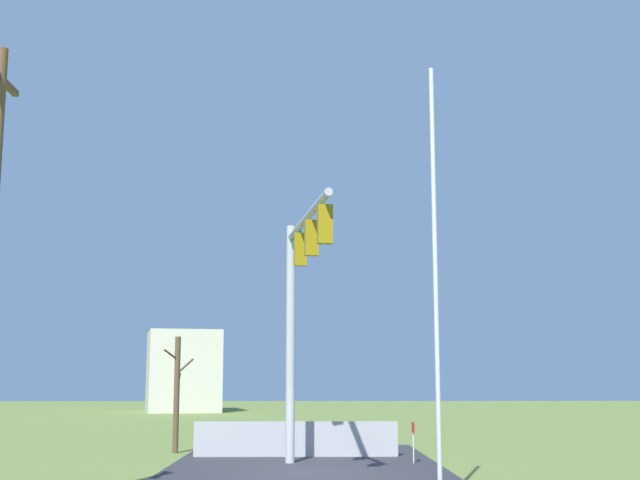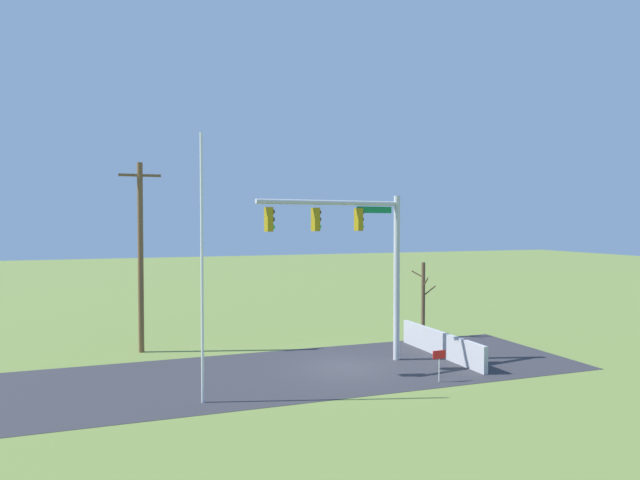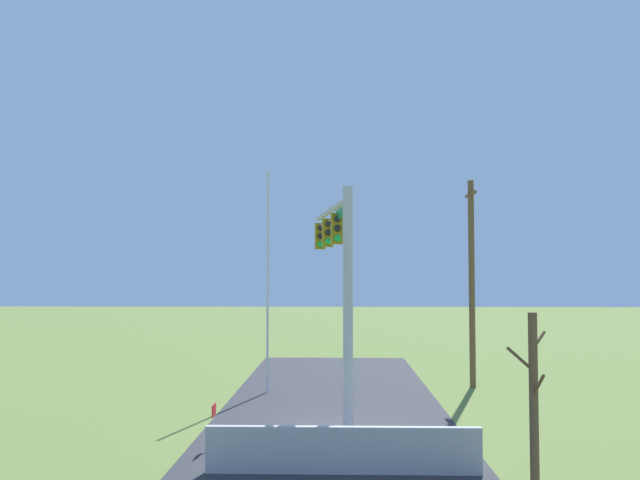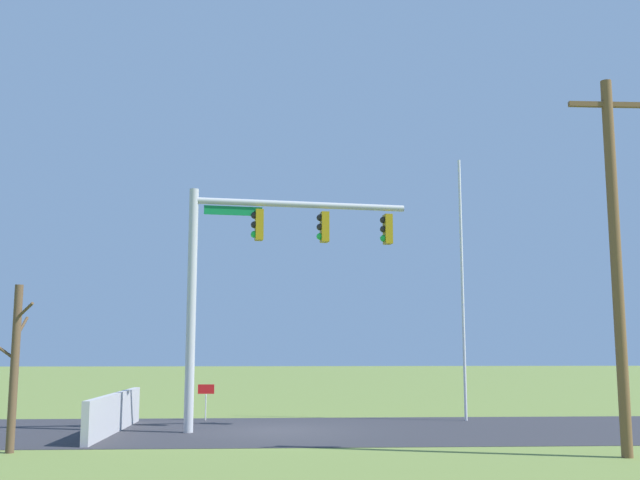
# 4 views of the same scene
# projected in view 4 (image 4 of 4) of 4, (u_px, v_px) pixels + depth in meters

# --- Properties ---
(ground_plane) EXTENTS (160.00, 160.00, 0.00)m
(ground_plane) POSITION_uv_depth(u_px,v_px,m) (279.00, 431.00, 22.35)
(ground_plane) COLOR olive
(road_surface) EXTENTS (28.00, 8.00, 0.01)m
(road_surface) POSITION_uv_depth(u_px,v_px,m) (410.00, 430.00, 22.56)
(road_surface) COLOR #2D2D33
(road_surface) RESTS_ON ground_plane
(sidewalk_corner) EXTENTS (6.00, 6.00, 0.01)m
(sidewalk_corner) POSITION_uv_depth(u_px,v_px,m) (154.00, 433.00, 21.70)
(sidewalk_corner) COLOR #B7B5AD
(sidewalk_corner) RESTS_ON ground_plane
(retaining_fence) EXTENTS (0.20, 6.71, 1.14)m
(retaining_fence) POSITION_uv_depth(u_px,v_px,m) (114.00, 413.00, 21.88)
(retaining_fence) COLOR #A8A8AD
(retaining_fence) RESTS_ON ground_plane
(signal_mast) EXTENTS (6.80, 1.27, 7.30)m
(signal_mast) POSITION_uv_depth(u_px,v_px,m) (256.00, 259.00, 22.89)
(signal_mast) COLOR #B2B5BA
(signal_mast) RESTS_ON ground_plane
(flagpole) EXTENTS (0.10, 0.10, 9.15)m
(flagpole) POSITION_uv_depth(u_px,v_px,m) (462.00, 287.00, 26.02)
(flagpole) COLOR silver
(flagpole) RESTS_ON ground_plane
(utility_pole) EXTENTS (1.90, 0.26, 8.93)m
(utility_pole) POSITION_uv_depth(u_px,v_px,m) (616.00, 255.00, 17.51)
(utility_pole) COLOR brown
(utility_pole) RESTS_ON ground_plane
(bare_tree) EXTENTS (1.27, 1.02, 4.00)m
(bare_tree) POSITION_uv_depth(u_px,v_px,m) (15.00, 365.00, 17.88)
(bare_tree) COLOR brown
(bare_tree) RESTS_ON ground_plane
(open_sign) EXTENTS (0.56, 0.04, 1.22)m
(open_sign) POSITION_uv_depth(u_px,v_px,m) (206.00, 394.00, 25.59)
(open_sign) COLOR silver
(open_sign) RESTS_ON ground_plane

